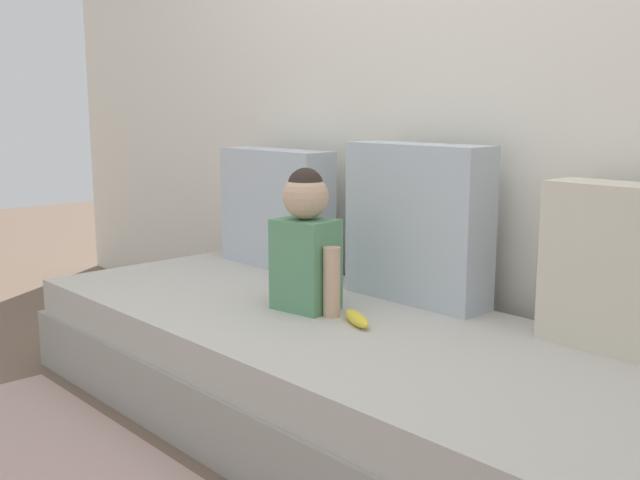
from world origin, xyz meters
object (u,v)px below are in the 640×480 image
Objects in this scene: couch at (339,375)px; throw_pillow_right at (635,270)px; banana at (357,319)px; throw_pillow_left at (276,208)px; throw_pillow_center at (417,223)px; toddler at (306,242)px.

couch is 4.96× the size of throw_pillow_right.
couch is 0.95m from throw_pillow_right.
throw_pillow_right is 0.82m from banana.
throw_pillow_left is 0.94m from banana.
throw_pillow_center is at bearing 100.73° from banana.
throw_pillow_right is (0.77, 0.38, 0.41)m from couch.
throw_pillow_center is 1.10× the size of throw_pillow_right.
toddler is at bearing -31.32° from throw_pillow_left.
throw_pillow_center is 0.77m from throw_pillow_right.
throw_pillow_center is (0.00, 0.38, 0.46)m from couch.
throw_pillow_right is at bearing 20.77° from toddler.
throw_pillow_right is at bearing 27.74° from banana.
throw_pillow_center is at bearing 180.00° from throw_pillow_right.
banana is at bearing -152.26° from throw_pillow_right.
banana reaches higher than couch.
toddler reaches higher than banana.
throw_pillow_left reaches higher than couch.
throw_pillow_right is 1.01m from toddler.
banana is at bearing -1.93° from toddler.
banana is (0.07, 0.01, 0.20)m from couch.
toddler is 2.80× the size of banana.
throw_pillow_center reaches higher than toddler.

